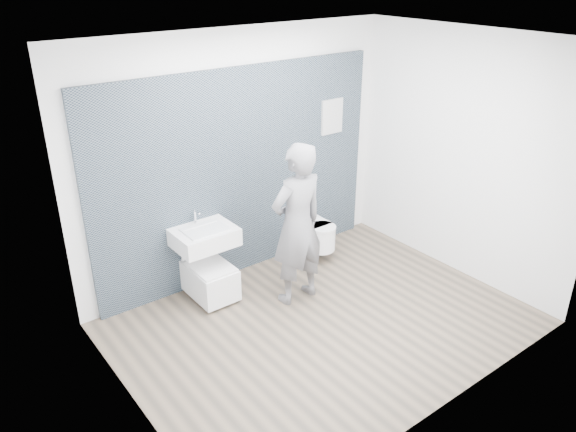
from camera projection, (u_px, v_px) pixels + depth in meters
ground at (323, 323)px, 5.78m from camera, size 4.00×4.00×0.00m
room_shell at (328, 164)px, 5.05m from camera, size 4.00×4.00×4.00m
tile_wall at (245, 266)px, 6.84m from camera, size 3.60×0.06×2.40m
washbasin at (205, 237)px, 5.98m from camera, size 0.65×0.49×0.49m
toilet_square at (210, 278)px, 6.14m from camera, size 0.42×0.61×0.80m
toilet_rounded at (316, 234)px, 6.95m from camera, size 0.35×0.59×0.32m
info_placard at (328, 238)px, 7.53m from camera, size 0.32×0.03×0.42m
visitor at (297, 225)px, 5.85m from camera, size 0.66×0.44×1.79m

